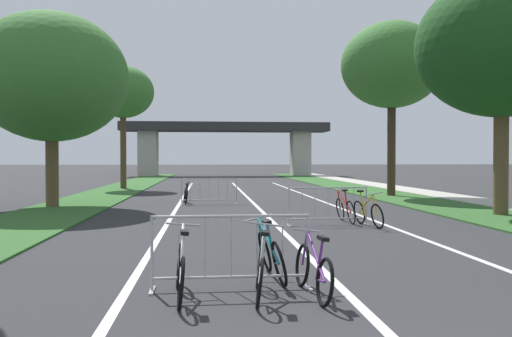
# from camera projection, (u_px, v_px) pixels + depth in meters

# --- Properties ---
(grass_verge_left) EXTENTS (3.00, 63.20, 0.05)m
(grass_verge_left) POSITION_uv_depth(u_px,v_px,m) (111.00, 192.00, 27.91)
(grass_verge_left) COLOR #2D5B26
(grass_verge_left) RESTS_ON ground
(grass_verge_right) EXTENTS (3.00, 63.20, 0.05)m
(grass_verge_right) POSITION_uv_depth(u_px,v_px,m) (367.00, 191.00, 29.19)
(grass_verge_right) COLOR #2D5B26
(grass_verge_right) RESTS_ON ground
(sidewalk_path_right) EXTENTS (1.93, 63.20, 0.08)m
(sidewalk_path_right) POSITION_uv_depth(u_px,v_px,m) (410.00, 190.00, 29.42)
(sidewalk_path_right) COLOR #ADA89E
(sidewalk_path_right) RESTS_ON ground
(lane_stripe_center) EXTENTS (0.14, 36.56, 0.01)m
(lane_stripe_center) POSITION_uv_depth(u_px,v_px,m) (255.00, 204.00, 21.01)
(lane_stripe_center) COLOR silver
(lane_stripe_center) RESTS_ON ground
(lane_stripe_right_lane) EXTENTS (0.14, 36.56, 0.01)m
(lane_stripe_right_lane) POSITION_uv_depth(u_px,v_px,m) (328.00, 204.00, 21.29)
(lane_stripe_right_lane) COLOR silver
(lane_stripe_right_lane) RESTS_ON ground
(lane_stripe_left_lane) EXTENTS (0.14, 36.56, 0.01)m
(lane_stripe_left_lane) POSITION_uv_depth(u_px,v_px,m) (179.00, 205.00, 20.73)
(lane_stripe_left_lane) COLOR silver
(lane_stripe_left_lane) RESTS_ON ground
(overpass_bridge) EXTENTS (21.35, 3.72, 5.52)m
(overpass_bridge) POSITION_uv_depth(u_px,v_px,m) (225.00, 137.00, 54.73)
(overpass_bridge) COLOR #2D2D30
(overpass_bridge) RESTS_ON ground
(tree_left_pine_far) EXTENTS (5.65, 5.65, 7.26)m
(tree_left_pine_far) POSITION_uv_depth(u_px,v_px,m) (51.00, 78.00, 19.62)
(tree_left_pine_far) COLOR brown
(tree_left_pine_far) RESTS_ON ground
(tree_left_cypress_far) EXTENTS (3.64, 3.64, 7.33)m
(tree_left_cypress_far) POSITION_uv_depth(u_px,v_px,m) (123.00, 93.00, 31.26)
(tree_left_cypress_far) COLOR #4C3823
(tree_left_cypress_far) RESTS_ON ground
(tree_right_maple_mid) EXTENTS (5.37, 5.37, 7.71)m
(tree_right_maple_mid) POSITION_uv_depth(u_px,v_px,m) (502.00, 46.00, 16.68)
(tree_right_maple_mid) COLOR brown
(tree_right_maple_mid) RESTS_ON ground
(tree_right_oak_near) EXTENTS (4.85, 4.85, 8.37)m
(tree_right_oak_near) POSITION_uv_depth(u_px,v_px,m) (392.00, 66.00, 25.25)
(tree_right_oak_near) COLOR #3D2D1E
(tree_right_oak_near) RESTS_ON ground
(crowd_barrier_nearest) EXTENTS (2.24, 0.46, 1.05)m
(crowd_barrier_nearest) POSITION_uv_depth(u_px,v_px,m) (231.00, 253.00, 7.34)
(crowd_barrier_nearest) COLOR #ADADB2
(crowd_barrier_nearest) RESTS_ON ground
(crowd_barrier_second) EXTENTS (2.25, 0.53, 1.05)m
(crowd_barrier_second) POSITION_uv_depth(u_px,v_px,m) (328.00, 206.00, 14.44)
(crowd_barrier_second) COLOR #ADADB2
(crowd_barrier_second) RESTS_ON ground
(crowd_barrier_third) EXTENTS (2.25, 0.51, 1.05)m
(crowd_barrier_third) POSITION_uv_depth(u_px,v_px,m) (209.00, 191.00, 20.96)
(crowd_barrier_third) COLOR #ADADB2
(crowd_barrier_third) RESTS_ON ground
(bicycle_teal_0) EXTENTS (0.57, 1.68, 0.95)m
(bicycle_teal_0) POSITION_uv_depth(u_px,v_px,m) (271.00, 255.00, 7.96)
(bicycle_teal_0) COLOR black
(bicycle_teal_0) RESTS_ON ground
(bicycle_red_1) EXTENTS (0.52, 1.65, 0.97)m
(bicycle_red_1) POSITION_uv_depth(u_px,v_px,m) (345.00, 209.00, 15.07)
(bicycle_red_1) COLOR black
(bicycle_red_1) RESTS_ON ground
(bicycle_white_2) EXTENTS (0.48, 1.73, 0.95)m
(bicycle_white_2) POSITION_uv_depth(u_px,v_px,m) (180.00, 271.00, 6.89)
(bicycle_white_2) COLOR black
(bicycle_white_2) RESTS_ON ground
(bicycle_black_3) EXTENTS (0.52, 1.69, 0.95)m
(bicycle_black_3) POSITION_uv_depth(u_px,v_px,m) (186.00, 195.00, 21.45)
(bicycle_black_3) COLOR black
(bicycle_black_3) RESTS_ON ground
(bicycle_purple_4) EXTENTS (0.43, 1.68, 0.85)m
(bicycle_purple_4) POSITION_uv_depth(u_px,v_px,m) (313.00, 270.00, 7.02)
(bicycle_purple_4) COLOR black
(bicycle_purple_4) RESTS_ON ground
(bicycle_silver_5) EXTENTS (0.55, 1.61, 0.96)m
(bicycle_silver_5) POSITION_uv_depth(u_px,v_px,m) (260.00, 271.00, 6.91)
(bicycle_silver_5) COLOR black
(bicycle_silver_5) RESTS_ON ground
(bicycle_yellow_6) EXTENTS (0.55, 1.73, 0.97)m
(bicycle_yellow_6) POSITION_uv_depth(u_px,v_px,m) (368.00, 213.00, 14.16)
(bicycle_yellow_6) COLOR black
(bicycle_yellow_6) RESTS_ON ground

